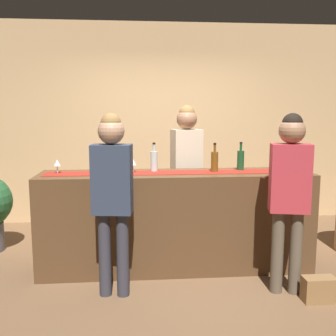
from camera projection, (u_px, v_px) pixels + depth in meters
name	position (u px, v px, depth m)	size (l,w,h in m)	color
ground_plane	(176.00, 267.00, 4.12)	(10.00, 10.00, 0.00)	brown
back_wall	(163.00, 124.00, 5.78)	(6.00, 0.12, 2.90)	tan
bar_counter	(176.00, 221.00, 4.05)	(2.79, 0.60, 1.02)	#543821
counter_runner_cloth	(176.00, 172.00, 3.97)	(2.65, 0.28, 0.01)	maroon
wine_bottle_amber	(215.00, 161.00, 3.99)	(0.07, 0.07, 0.30)	brown
wine_bottle_clear	(154.00, 161.00, 4.03)	(0.07, 0.07, 0.30)	#B2C6C1
wine_bottle_green	(241.00, 160.00, 4.11)	(0.07, 0.07, 0.30)	#194723
wine_glass_near_customer	(133.00, 162.00, 3.96)	(0.07, 0.07, 0.14)	silver
wine_glass_mid_counter	(57.00, 163.00, 3.90)	(0.07, 0.07, 0.14)	silver
bartender	(186.00, 161.00, 4.55)	(0.38, 0.28, 1.71)	#26262B
customer_sipping	(290.00, 185.00, 3.41)	(0.37, 0.27, 1.63)	brown
customer_browsing	(112.00, 187.00, 3.35)	(0.36, 0.24, 1.63)	#33333D
handbag	(319.00, 289.00, 3.36)	(0.28, 0.14, 0.22)	olive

